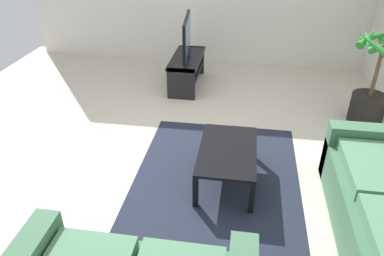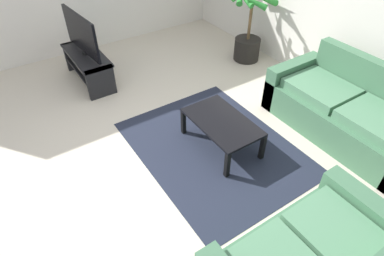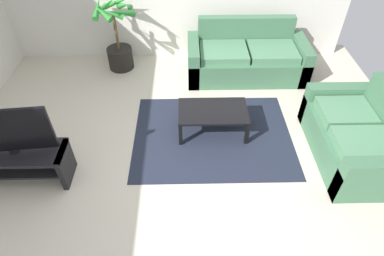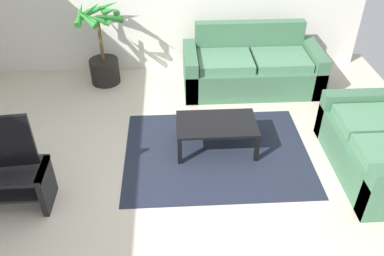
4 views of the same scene
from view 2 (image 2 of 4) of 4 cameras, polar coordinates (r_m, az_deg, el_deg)
ground_plane at (r=4.07m, az=-8.56°, el=-3.28°), size 6.60×6.60×0.00m
couch_main at (r=4.49m, az=25.63°, el=2.32°), size 2.00×0.90×0.90m
tv_stand at (r=5.36m, az=-17.76°, el=10.70°), size 1.10×0.45×0.47m
tv at (r=5.15m, az=-18.81°, el=15.37°), size 1.01×0.14×0.61m
coffee_table at (r=3.86m, az=5.25°, el=0.70°), size 0.94×0.57×0.38m
area_rug at (r=4.02m, az=3.85°, el=-3.38°), size 2.20×1.70×0.01m
potted_palm at (r=5.75m, az=9.98°, el=16.10°), size 0.71×0.74×1.23m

